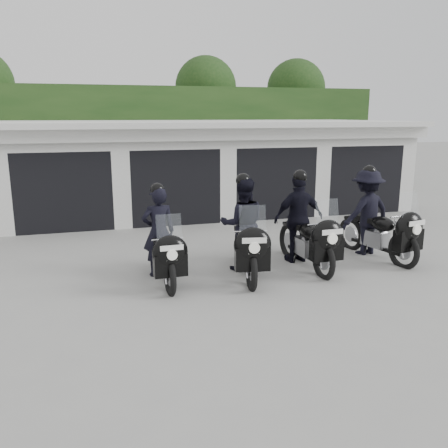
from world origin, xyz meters
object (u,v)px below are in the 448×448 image
object	(u,v)px
police_bike_b	(244,231)
police_bike_d	(372,217)
police_bike_c	(303,224)
police_bike_a	(162,242)

from	to	relation	value
police_bike_b	police_bike_d	world-z (taller)	police_bike_d
police_bike_c	police_bike_d	world-z (taller)	police_bike_d
police_bike_a	police_bike_b	bearing A→B (deg)	-1.62
police_bike_c	police_bike_d	xyz separation A→B (m)	(1.79, 0.15, 0.02)
police_bike_b	police_bike_c	bearing A→B (deg)	17.91
police_bike_c	police_bike_d	distance (m)	1.80
police_bike_d	police_bike_c	bearing A→B (deg)	173.20
police_bike_b	police_bike_d	distance (m)	3.20
police_bike_c	police_bike_b	bearing A→B (deg)	-174.05
police_bike_b	police_bike_c	size ratio (longest dim) A/B	0.99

